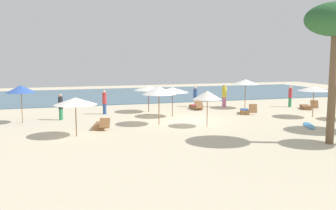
% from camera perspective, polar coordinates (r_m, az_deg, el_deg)
% --- Properties ---
extents(ground_plane, '(60.00, 60.00, 0.00)m').
position_cam_1_polar(ground_plane, '(24.08, 3.05, -2.38)').
color(ground_plane, beige).
extents(ocean_water, '(48.00, 16.00, 0.06)m').
position_cam_1_polar(ocean_water, '(40.32, -5.30, 1.60)').
color(ocean_water, '#476B7F').
rests_on(ocean_water, ground_plane).
extents(umbrella_0, '(1.78, 1.78, 2.35)m').
position_cam_1_polar(umbrella_0, '(24.54, -21.53, 2.29)').
color(umbrella_0, olive).
rests_on(umbrella_0, ground_plane).
extents(umbrella_1, '(2.14, 2.14, 2.30)m').
position_cam_1_polar(umbrella_1, '(30.24, 11.74, 3.48)').
color(umbrella_1, brown).
rests_on(umbrella_1, ground_plane).
extents(umbrella_2, '(2.13, 2.13, 2.11)m').
position_cam_1_polar(umbrella_2, '(26.98, 21.37, 2.35)').
color(umbrella_2, brown).
rests_on(umbrella_2, ground_plane).
extents(umbrella_3, '(2.21, 2.21, 2.02)m').
position_cam_1_polar(umbrella_3, '(19.66, -13.94, 0.58)').
color(umbrella_3, brown).
rests_on(umbrella_3, ground_plane).
extents(umbrella_4, '(1.70, 1.70, 2.11)m').
position_cam_1_polar(umbrella_4, '(21.92, 6.03, 1.51)').
color(umbrella_4, brown).
rests_on(umbrella_4, ground_plane).
extents(umbrella_5, '(2.22, 2.22, 2.01)m').
position_cam_1_polar(umbrella_5, '(25.40, 0.67, 2.32)').
color(umbrella_5, brown).
rests_on(umbrella_5, ground_plane).
extents(umbrella_7, '(2.19, 2.19, 1.97)m').
position_cam_1_polar(umbrella_7, '(27.60, -2.99, 2.63)').
color(umbrella_7, brown).
rests_on(umbrella_7, ground_plane).
extents(umbrella_8, '(2.03, 2.03, 2.32)m').
position_cam_1_polar(umbrella_8, '(22.41, -1.40, 2.25)').
color(umbrella_8, brown).
rests_on(umbrella_8, ground_plane).
extents(lounger_0, '(1.25, 1.72, 0.75)m').
position_cam_1_polar(lounger_0, '(27.49, 11.72, -0.93)').
color(lounger_0, olive).
rests_on(lounger_0, ground_plane).
extents(lounger_1, '(0.63, 1.66, 0.73)m').
position_cam_1_polar(lounger_1, '(29.28, 4.29, -0.29)').
color(lounger_1, brown).
rests_on(lounger_1, ground_plane).
extents(lounger_2, '(1.22, 1.73, 0.74)m').
position_cam_1_polar(lounger_2, '(31.20, 20.36, -0.27)').
color(lounger_2, brown).
rests_on(lounger_2, ground_plane).
extents(lounger_3, '(1.00, 1.79, 0.67)m').
position_cam_1_polar(lounger_3, '(21.72, -10.24, -3.11)').
color(lounger_3, brown).
rests_on(lounger_3, ground_plane).
extents(person_0, '(0.43, 0.43, 1.65)m').
position_cam_1_polar(person_0, '(30.67, 4.18, 1.30)').
color(person_0, white).
rests_on(person_0, ground_plane).
extents(person_1, '(0.53, 0.53, 1.87)m').
position_cam_1_polar(person_1, '(30.74, 8.58, 1.44)').
color(person_1, '#D17299').
rests_on(person_1, ground_plane).
extents(person_2, '(0.42, 0.42, 1.71)m').
position_cam_1_polar(person_2, '(25.12, -16.04, -0.24)').
color(person_2, '#338C59').
rests_on(person_2, ground_plane).
extents(person_3, '(0.42, 0.42, 1.71)m').
position_cam_1_polar(person_3, '(26.98, -9.67, 0.46)').
color(person_3, '#2D4C8C').
rests_on(person_3, ground_plane).
extents(person_4, '(0.34, 0.34, 1.71)m').
position_cam_1_polar(person_4, '(32.02, 18.13, 1.29)').
color(person_4, '#338C59').
rests_on(person_4, ground_plane).
extents(palm_2, '(2.82, 2.82, 6.55)m').
position_cam_1_polar(palm_2, '(19.01, 24.27, 11.34)').
color(palm_2, brown).
rests_on(palm_2, ground_plane).
extents(surfboard, '(1.59, 2.33, 0.07)m').
position_cam_1_polar(surfboard, '(23.70, 20.70, -2.93)').
color(surfboard, '#338CCC').
rests_on(surfboard, ground_plane).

